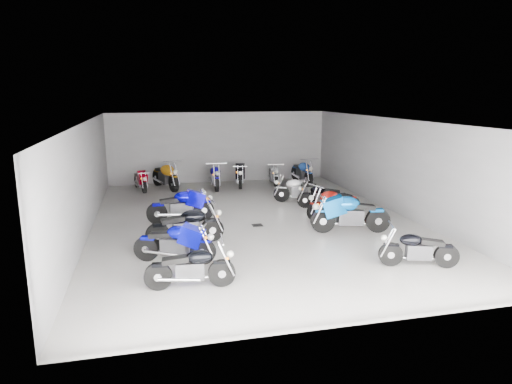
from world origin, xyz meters
TOP-DOWN VIEW (x-y plane):
  - ground at (0.00, 0.00)m, footprint 14.00×14.00m
  - wall_back at (0.00, 7.00)m, footprint 10.00×0.10m
  - wall_left at (-5.00, 0.00)m, footprint 0.10×14.00m
  - wall_right at (5.00, 0.00)m, footprint 0.10×14.00m
  - ceiling at (0.00, 0.00)m, footprint 10.00×14.00m
  - drain_grate at (0.00, -0.50)m, footprint 0.32×0.32m
  - motorcycle_left_a at (-2.44, -4.71)m, footprint 1.92×0.42m
  - motorcycle_left_b at (-2.67, -3.13)m, footprint 1.95×0.89m
  - motorcycle_left_c at (-2.29, -1.78)m, footprint 2.14×0.48m
  - motorcycle_left_e at (-2.25, 0.49)m, footprint 2.16×0.46m
  - motorcycle_right_a at (2.87, -4.74)m, footprint 1.80×0.71m
  - motorcycle_right_c at (2.46, -1.83)m, footprint 2.33×0.68m
  - motorcycle_right_d at (2.63, -0.26)m, footprint 2.08×0.70m
  - motorcycle_right_e at (2.78, 1.07)m, footprint 1.82×0.78m
  - motorcycle_right_f at (2.26, 2.14)m, footprint 1.93×0.80m
  - motorcycle_back_a at (-3.57, 5.75)m, footprint 0.57×1.85m
  - motorcycle_back_b at (-2.53, 5.83)m, footprint 1.04×2.27m
  - motorcycle_back_c at (-0.45, 5.45)m, footprint 0.45×2.21m
  - motorcycle_back_d at (0.72, 5.76)m, footprint 0.61×2.19m
  - motorcycle_back_e at (2.26, 5.76)m, footprint 0.42×1.85m
  - motorcycle_back_f at (3.58, 5.64)m, footprint 0.47×2.23m

SIDE VIEW (x-z plane):
  - ground at x=0.00m, z-range 0.00..0.00m
  - drain_grate at x=0.00m, z-range 0.00..0.01m
  - motorcycle_back_e at x=2.26m, z-range 0.04..0.85m
  - motorcycle_right_a at x=2.87m, z-range 0.04..0.85m
  - motorcycle_back_a at x=-3.57m, z-range 0.04..0.86m
  - motorcycle_right_e at x=2.78m, z-range 0.04..0.87m
  - motorcycle_left_a at x=-2.44m, z-range 0.04..0.88m
  - motorcycle_right_f at x=2.26m, z-range 0.04..0.92m
  - motorcycle_left_b at x=-2.67m, z-range 0.04..0.94m
  - motorcycle_right_d at x=2.63m, z-range 0.04..0.97m
  - motorcycle_left_c at x=-2.29m, z-range 0.04..0.98m
  - motorcycle_left_e at x=-2.25m, z-range 0.04..0.99m
  - motorcycle_back_d at x=0.72m, z-range 0.04..1.01m
  - motorcycle_back_c at x=-0.45m, z-range 0.04..1.02m
  - motorcycle_back_f at x=3.58m, z-range 0.04..1.03m
  - motorcycle_right_c at x=2.46m, z-range 0.05..1.08m
  - motorcycle_back_b at x=-2.53m, z-range 0.05..1.10m
  - wall_back at x=0.00m, z-range 0.00..3.20m
  - wall_left at x=-5.00m, z-range 0.00..3.20m
  - wall_right at x=5.00m, z-range 0.00..3.20m
  - ceiling at x=0.00m, z-range 3.20..3.24m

